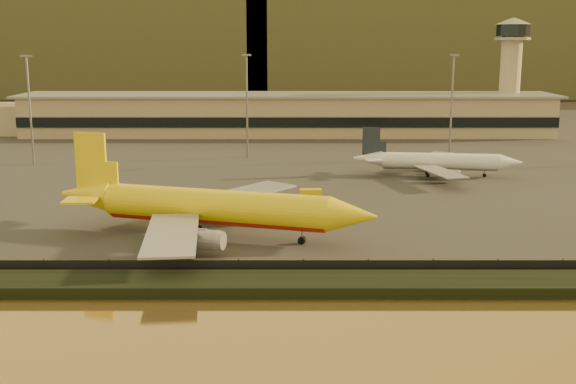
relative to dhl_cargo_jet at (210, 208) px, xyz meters
name	(u,v)px	position (x,y,z in m)	size (l,w,h in m)	color
ground	(287,249)	(11.40, -5.89, -4.66)	(900.00, 900.00, 0.00)	black
embankment	(287,284)	(11.40, -22.89, -3.96)	(320.00, 7.00, 1.40)	black
tarmac	(288,149)	(11.40, 89.11, -4.56)	(320.00, 220.00, 0.20)	#2D2D2D
perimeter_fence	(287,269)	(11.40, -18.89, -3.36)	(300.00, 0.05, 2.20)	black
terminal_building	(241,115)	(-3.13, 119.66, 1.59)	(202.00, 25.00, 12.60)	tan
control_tower	(511,64)	(81.40, 125.11, 17.00)	(11.20, 11.20, 35.50)	tan
apron_light_masts	(350,97)	(26.40, 69.11, 11.04)	(152.20, 12.20, 25.40)	slate
distant_hills	(253,36)	(-9.34, 334.11, 26.73)	(470.00, 160.00, 70.00)	brown
dhl_cargo_jet	(210,208)	(0.00, 0.00, 0.00)	(49.18, 47.04, 14.94)	yellow
white_narrowbody_jet	(437,162)	(43.60, 49.15, -1.37)	(36.03, 34.91, 10.35)	white
gse_vehicle_yellow	(311,194)	(15.72, 26.35, -3.56)	(3.99, 1.79, 1.79)	yellow
gse_vehicle_white	(189,195)	(-6.58, 24.79, -3.53)	(4.13, 1.86, 1.86)	white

